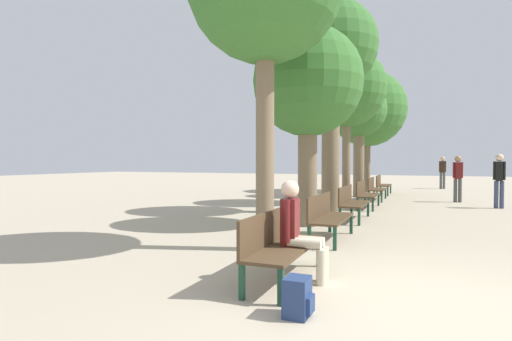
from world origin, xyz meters
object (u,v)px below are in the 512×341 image
bench_row_3 (365,193)px  backpack (298,297)px  tree_row_1 (308,84)px  pedestrian_near (499,177)px  tree_row_2 (331,51)px  tree_row_3 (347,89)px  pedestrian_far (443,170)px  bench_row_1 (327,214)px  bench_row_4 (375,187)px  bench_row_0 (278,241)px  bench_row_5 (382,183)px  pedestrian_mid (458,176)px  tree_row_5 (368,109)px  bench_row_2 (351,201)px  tree_row_4 (359,112)px  person_seated (299,228)px

bench_row_3 → backpack: bench_row_3 is taller
tree_row_1 → pedestrian_near: size_ratio=2.67×
tree_row_1 → backpack: size_ratio=12.08×
tree_row_2 → tree_row_3: (0.00, 2.64, -0.66)m
pedestrian_far → tree_row_2: bearing=-105.9°
tree_row_2 → pedestrian_far: tree_row_2 is taller
bench_row_1 → backpack: 3.95m
tree_row_1 → tree_row_2: 2.92m
bench_row_4 → tree_row_3: bearing=-113.8°
bench_row_0 → bench_row_5: 14.16m
bench_row_5 → tree_row_1: 10.27m
bench_row_4 → pedestrian_mid: bearing=6.9°
tree_row_5 → backpack: 16.98m
tree_row_2 → pedestrian_mid: size_ratio=3.63×
tree_row_3 → pedestrian_far: 10.84m
bench_row_2 → tree_row_3: (-0.80, 3.85, 3.60)m
tree_row_4 → pedestrian_near: tree_row_4 is taller
pedestrian_near → bench_row_3: bearing=-158.5°
bench_row_2 → person_seated: size_ratio=1.39×
tree_row_4 → tree_row_5: size_ratio=0.82×
tree_row_3 → pedestrian_mid: (3.72, 2.17, -3.11)m
bench_row_0 → bench_row_5: (0.00, 14.16, 0.00)m
bench_row_2 → bench_row_5: 8.50m
person_seated → pedestrian_near: 10.67m
bench_row_5 → tree_row_5: tree_row_5 is taller
bench_row_0 → tree_row_1: tree_row_1 is taller
bench_row_2 → tree_row_2: (-0.80, 1.21, 4.26)m
bench_row_0 → bench_row_2: bearing=90.0°
tree_row_3 → pedestrian_near: bearing=6.6°
bench_row_2 → bench_row_3: bearing=90.0°
person_seated → pedestrian_far: pedestrian_far is taller
bench_row_3 → backpack: 9.58m
tree_row_5 → person_seated: size_ratio=4.63×
bench_row_0 → bench_row_5: same height
bench_row_2 → tree_row_1: bearing=-120.9°
bench_row_2 → bench_row_1: bearing=-90.0°
bench_row_1 → tree_row_2: size_ratio=0.29×
tree_row_1 → tree_row_5: size_ratio=0.79×
backpack → tree_row_5: bearing=94.8°
bench_row_3 → bench_row_5: 5.67m
pedestrian_mid → pedestrian_far: pedestrian_far is taller
tree_row_4 → tree_row_2: bearing=-90.0°
bench_row_5 → pedestrian_mid: (2.92, -2.48, 0.49)m
bench_row_5 → pedestrian_mid: size_ratio=1.04×
tree_row_1 → pedestrian_near: (4.80, 5.75, -2.34)m
bench_row_4 → backpack: (0.58, -12.39, -0.31)m
tree_row_1 → tree_row_5: bearing=90.0°
bench_row_1 → tree_row_5: bearing=93.6°
bench_row_3 → tree_row_4: size_ratio=0.37×
pedestrian_mid → tree_row_4: bearing=167.1°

